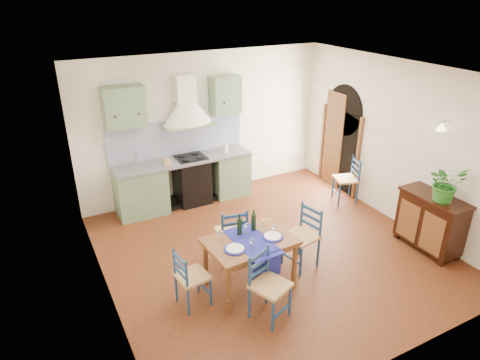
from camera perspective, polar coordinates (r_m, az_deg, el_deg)
name	(u,v)px	position (r m, az deg, el deg)	size (l,w,h in m)	color
floor	(271,251)	(6.95, 4.09, -9.40)	(5.00, 5.00, 0.00)	#401D0D
back_wall	(187,150)	(8.13, -7.02, 4.04)	(5.00, 0.96, 2.80)	white
right_wall	(385,142)	(8.02, 18.75, 4.77)	(0.26, 5.00, 2.80)	white
left_wall	(99,209)	(5.49, -18.33, -3.64)	(0.04, 5.00, 2.80)	white
ceiling	(277,74)	(5.87, 4.93, 13.94)	(5.00, 5.00, 0.01)	white
dining_table	(251,245)	(5.86, 1.42, -8.71)	(1.22, 0.93, 1.07)	brown
chair_near	(268,285)	(5.49, 3.78, -13.82)	(0.56, 0.56, 0.92)	navy
chair_far	(232,234)	(6.46, -1.07, -7.19)	(0.51, 0.51, 0.93)	navy
chair_left	(191,277)	(5.71, -6.60, -12.78)	(0.43, 0.43, 0.83)	navy
chair_right	(303,236)	(6.45, 8.37, -7.41)	(0.52, 0.52, 0.94)	navy
chair_spare	(347,179)	(8.52, 14.14, 0.10)	(0.52, 0.52, 0.88)	navy
sideboard	(431,221)	(7.38, 24.07, -4.96)	(0.50, 1.05, 0.94)	black
potted_plant	(446,183)	(6.97, 25.80, -0.40)	(0.52, 0.45, 0.58)	#297323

